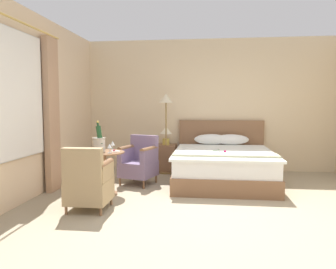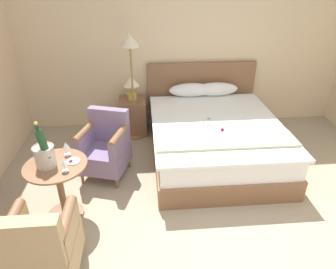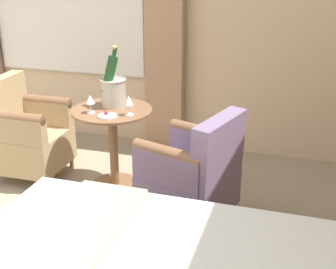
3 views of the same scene
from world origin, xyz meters
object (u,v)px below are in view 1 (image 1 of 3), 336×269
floor_lamp_brass (166,109)px  side_table_round (104,169)px  nightstand (166,158)px  wine_glass_near_bucket (110,146)px  bedside_lamp (166,133)px  wine_glass_near_edge (113,144)px  armchair_facing_bed (88,182)px  snack_plate (115,151)px  champagne_bucket (99,142)px  armchair_by_window (139,161)px  bed (223,164)px

floor_lamp_brass → side_table_round: (-0.75, -1.74, -0.91)m
nightstand → wine_glass_near_bucket: size_ratio=4.03×
nightstand → bedside_lamp: size_ratio=1.51×
wine_glass_near_edge → armchair_facing_bed: (-0.06, -0.96, -0.40)m
snack_plate → armchair_facing_bed: (-0.14, -0.81, -0.30)m
wine_glass_near_edge → snack_plate: wine_glass_near_edge is taller
side_table_round → armchair_facing_bed: bearing=-88.1°
champagne_bucket → armchair_by_window: bearing=58.6°
champagne_bucket → armchair_facing_bed: (0.10, -0.76, -0.44)m
wine_glass_near_edge → armchair_facing_bed: bearing=-93.5°
armchair_facing_bed → snack_plate: bearing=80.2°
floor_lamp_brass → wine_glass_near_edge: bearing=-113.0°
floor_lamp_brass → armchair_facing_bed: bearing=-106.0°
floor_lamp_brass → bed: bearing=-28.6°
bedside_lamp → armchair_facing_bed: size_ratio=0.44×
side_table_round → floor_lamp_brass: bearing=66.7°
wine_glass_near_edge → snack_plate: (0.08, -0.14, -0.10)m
nightstand → wine_glass_near_edge: wine_glass_near_edge is taller
nightstand → champagne_bucket: (-0.80, -1.94, 0.54)m
wine_glass_near_edge → snack_plate: 0.19m
armchair_by_window → armchair_facing_bed: size_ratio=0.99×
floor_lamp_brass → champagne_bucket: floor_lamp_brass is taller
snack_plate → armchair_by_window: (0.23, 0.72, -0.28)m
nightstand → wine_glass_near_bucket: 2.19m
bed → floor_lamp_brass: 1.63m
wine_glass_near_bucket → nightstand: bearing=73.7°
bedside_lamp → floor_lamp_brass: bearing=-82.2°
bed → wine_glass_near_edge: bearing=-152.2°
nightstand → armchair_facing_bed: size_ratio=0.66×
wine_glass_near_edge → armchair_by_window: (0.31, 0.58, -0.38)m
nightstand → snack_plate: snack_plate is taller
wine_glass_near_bucket → armchair_facing_bed: size_ratio=0.16×
armchair_facing_bed → floor_lamp_brass: bearing=74.0°
nightstand → side_table_round: (-0.72, -1.93, 0.12)m
bed → armchair_facing_bed: (-1.85, -1.90, 0.06)m
bed → armchair_facing_bed: bearing=-134.3°
floor_lamp_brass → armchair_by_window: floor_lamp_brass is taller
nightstand → bed: bearing=-34.8°
nightstand → armchair_facing_bed: (-0.70, -2.70, 0.10)m
snack_plate → armchair_by_window: 0.81m
nightstand → armchair_by_window: (-0.33, -1.17, 0.12)m
nightstand → armchair_by_window: bearing=-105.6°
bed → nightstand: (-1.16, 0.80, -0.04)m
floor_lamp_brass → armchair_facing_bed: 2.78m
bed → floor_lamp_brass: size_ratio=1.36×
bed → wine_glass_near_bucket: size_ratio=15.66×
bed → nightstand: 1.41m
armchair_facing_bed → side_table_round: bearing=91.9°
bedside_lamp → armchair_facing_bed: (-0.70, -2.70, -0.44)m
side_table_round → champagne_bucket: bearing=-167.3°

